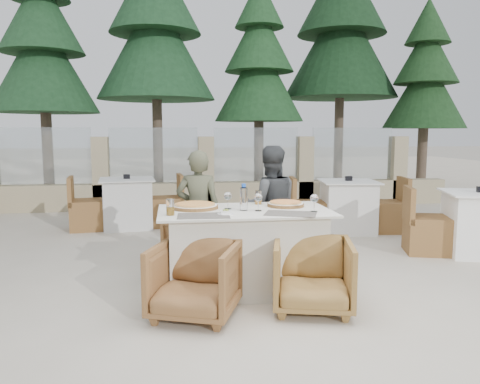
{
  "coord_description": "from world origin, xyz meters",
  "views": [
    {
      "loc": [
        -0.66,
        -4.36,
        1.5
      ],
      "look_at": [
        0.0,
        0.19,
        0.9
      ],
      "focal_mm": 35.0,
      "sensor_mm": 36.0,
      "label": 1
    }
  ],
  "objects": [
    {
      "name": "armchair_far_right",
      "position": [
        0.34,
        0.57,
        0.29
      ],
      "size": [
        0.81,
        0.82,
        0.58
      ],
      "primitive_type": "imported",
      "rotation": [
        0.0,
        0.0,
        2.75
      ],
      "color": "#9D6039",
      "rests_on": "ground"
    },
    {
      "name": "beer_glass_right",
      "position": [
        0.19,
        0.21,
        0.84
      ],
      "size": [
        0.09,
        0.09,
        0.14
      ],
      "primitive_type": "cylinder",
      "rotation": [
        0.0,
        0.0,
        0.32
      ],
      "color": "orange",
      "rests_on": "dining_table"
    },
    {
      "name": "water_bottle",
      "position": [
        -0.01,
        -0.13,
        0.89
      ],
      "size": [
        0.1,
        0.1,
        0.25
      ],
      "primitive_type": "cylinder",
      "rotation": [
        0.0,
        0.0,
        -0.41
      ],
      "color": "#9FC0D1",
      "rests_on": "dining_table"
    },
    {
      "name": "bg_table_b",
      "position": [
        1.93,
        2.24,
        0.39
      ],
      "size": [
        1.73,
        1.03,
        0.77
      ],
      "primitive_type": null,
      "rotation": [
        0.0,
        0.0,
        -0.13
      ],
      "color": "white",
      "rests_on": "ground"
    },
    {
      "name": "pine_mid_left",
      "position": [
        -1.0,
        7.5,
        3.25
      ],
      "size": [
        2.86,
        2.86,
        6.5
      ],
      "primitive_type": "cone",
      "color": "#1F4927",
      "rests_on": "ground"
    },
    {
      "name": "pine_far_right",
      "position": [
        5.5,
        6.5,
        2.25
      ],
      "size": [
        1.98,
        1.98,
        4.5
      ],
      "primitive_type": "cone",
      "color": "#1D421E",
      "rests_on": "ground"
    },
    {
      "name": "armchair_near_right",
      "position": [
        0.49,
        -0.69,
        0.3
      ],
      "size": [
        0.79,
        0.8,
        0.61
      ],
      "primitive_type": "imported",
      "rotation": [
        0.0,
        0.0,
        -0.25
      ],
      "color": "olive",
      "rests_on": "ground"
    },
    {
      "name": "pizza_right",
      "position": [
        0.43,
        0.04,
        0.79
      ],
      "size": [
        0.37,
        0.37,
        0.05
      ],
      "primitive_type": "cylinder",
      "rotation": [
        0.0,
        0.0,
        0.02
      ],
      "color": "orange",
      "rests_on": "dining_table"
    },
    {
      "name": "wine_glass_centre",
      "position": [
        -0.15,
        -0.04,
        0.86
      ],
      "size": [
        0.1,
        0.1,
        0.18
      ],
      "primitive_type": null,
      "rotation": [
        0.0,
        0.0,
        -0.35
      ],
      "color": "white",
      "rests_on": "dining_table"
    },
    {
      "name": "bg_table_a",
      "position": [
        -1.36,
        3.03,
        0.39
      ],
      "size": [
        1.72,
        1.0,
        0.77
      ],
      "primitive_type": null,
      "rotation": [
        0.0,
        0.0,
        0.11
      ],
      "color": "silver",
      "rests_on": "ground"
    },
    {
      "name": "armchair_near_left",
      "position": [
        -0.49,
        -0.69,
        0.3
      ],
      "size": [
        0.85,
        0.86,
        0.61
      ],
      "primitive_type": "imported",
      "rotation": [
        0.0,
        0.0,
        -0.36
      ],
      "color": "brown",
      "rests_on": "ground"
    },
    {
      "name": "sand_patch",
      "position": [
        0.0,
        14.0,
        0.01
      ],
      "size": [
        30.0,
        16.0,
        0.01
      ],
      "primitive_type": "cube",
      "color": "#F0E0C4",
      "rests_on": "ground"
    },
    {
      "name": "beer_glass_left",
      "position": [
        -0.68,
        -0.29,
        0.84
      ],
      "size": [
        0.07,
        0.07,
        0.14
      ],
      "primitive_type": "cylinder",
      "rotation": [
        0.0,
        0.0,
        0.03
      ],
      "color": "orange",
      "rests_on": "dining_table"
    },
    {
      "name": "placemat_near_right",
      "position": [
        0.38,
        -0.37,
        0.77
      ],
      "size": [
        0.53,
        0.44,
        0.0
      ],
      "primitive_type": "cube",
      "rotation": [
        0.0,
        0.0,
        -0.36
      ],
      "color": "#605952",
      "rests_on": "dining_table"
    },
    {
      "name": "perimeter_wall_far",
      "position": [
        0.0,
        4.8,
        0.8
      ],
      "size": [
        10.0,
        0.34,
        1.6
      ],
      "primitive_type": null,
      "color": "tan",
      "rests_on": "ground"
    },
    {
      "name": "pizza_left",
      "position": [
        -0.45,
        0.04,
        0.8
      ],
      "size": [
        0.58,
        0.58,
        0.06
      ],
      "primitive_type": "cylinder",
      "rotation": [
        0.0,
        0.0,
        0.41
      ],
      "color": "#D1601C",
      "rests_on": "dining_table"
    },
    {
      "name": "wine_glass_corner",
      "position": [
        0.61,
        -0.31,
        0.86
      ],
      "size": [
        0.1,
        0.1,
        0.18
      ],
      "primitive_type": null,
      "rotation": [
        0.0,
        0.0,
        -0.43
      ],
      "color": "white",
      "rests_on": "dining_table"
    },
    {
      "name": "armchair_far_left",
      "position": [
        -0.42,
        0.9,
        0.27
      ],
      "size": [
        0.77,
        0.78,
        0.54
      ],
      "primitive_type": "imported",
      "rotation": [
        0.0,
        0.0,
        2.71
      ],
      "color": "#966336",
      "rests_on": "ground"
    },
    {
      "name": "diner_left",
      "position": [
        -0.39,
        0.56,
        0.65
      ],
      "size": [
        0.53,
        0.4,
        1.31
      ],
      "primitive_type": "imported",
      "rotation": [
        0.0,
        0.0,
        2.94
      ],
      "color": "#4B4E38",
      "rests_on": "ground"
    },
    {
      "name": "placemat_near_left",
      "position": [
        -0.4,
        -0.37,
        0.77
      ],
      "size": [
        0.46,
        0.32,
        0.0
      ],
      "primitive_type": "cube",
      "rotation": [
        0.0,
        0.0,
        -0.05
      ],
      "color": "#5E5851",
      "rests_on": "dining_table"
    },
    {
      "name": "ground",
      "position": [
        0.0,
        0.0,
        0.0
      ],
      "size": [
        80.0,
        80.0,
        0.0
      ],
      "primitive_type": "plane",
      "color": "beige",
      "rests_on": "ground"
    },
    {
      "name": "bg_table_c",
      "position": [
        3.02,
        0.74,
        0.39
      ],
      "size": [
        1.81,
        1.26,
        0.77
      ],
      "primitive_type": null,
      "rotation": [
        0.0,
        0.0,
        -0.29
      ],
      "color": "white",
      "rests_on": "ground"
    },
    {
      "name": "olive_dish",
      "position": [
        -0.2,
        -0.31,
        0.79
      ],
      "size": [
        0.13,
        0.13,
        0.04
      ],
      "primitive_type": null,
      "rotation": [
        0.0,
        0.0,
        0.24
      ],
      "color": "white",
      "rests_on": "dining_table"
    },
    {
      "name": "pine_centre",
      "position": [
        1.5,
        7.2,
        2.5
      ],
      "size": [
        2.2,
        2.2,
        5.0
      ],
      "primitive_type": "cone",
      "color": "#204C25",
      "rests_on": "ground"
    },
    {
      "name": "pine_far_left",
      "position": [
        -3.5,
        7.0,
        2.75
      ],
      "size": [
        2.42,
        2.42,
        5.5
      ],
      "primitive_type": "cone",
      "color": "#1D4524",
      "rests_on": "ground"
    },
    {
      "name": "dining_table",
      "position": [
        0.0,
        -0.11,
        0.39
      ],
      "size": [
        1.6,
        0.9,
        0.77
      ],
      "primitive_type": null,
      "color": "beige",
      "rests_on": "ground"
    },
    {
      "name": "pine_mid_right",
      "position": [
        3.8,
        7.8,
        3.4
      ],
      "size": [
        2.99,
        2.99,
        6.8
      ],
      "primitive_type": "cone",
      "color": "#17371C",
      "rests_on": "ground"
    },
    {
      "name": "diner_right",
      "position": [
        0.4,
        0.64,
        0.67
      ],
      "size": [
        0.68,
        0.54,
        1.35
      ],
      "primitive_type": "imported",
      "rotation": [
        0.0,
        0.0,
        3.1
      ],
      "color": "#3B3E40",
      "rests_on": "ground"
    },
    {
      "name": "wine_glass_near",
      "position": [
        0.12,
        -0.18,
        0.86
      ],
      "size": [
        0.09,
        0.09,
        0.18
      ],
      "primitive_type": null,
      "rotation": [
        0.0,
        0.0,
        -0.28
      ],
      "color": "white",
      "rests_on": "dining_table"
    }
  ]
}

